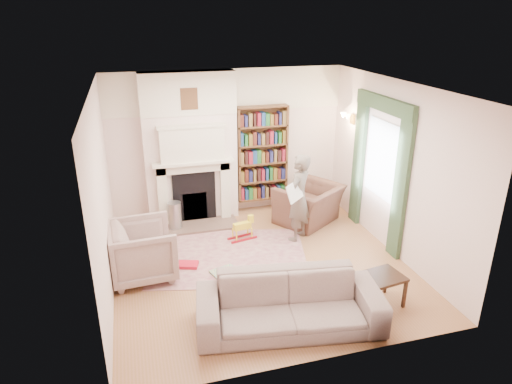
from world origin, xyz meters
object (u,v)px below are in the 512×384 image
object	(u,v)px
armchair_left	(143,251)
man_reading	(298,198)
coffee_table	(376,291)
rocking_horse	(242,228)
armchair_reading	(309,204)
bookcase	(262,154)
sofa	(290,303)
paraffin_heater	(175,216)

from	to	relation	value
armchair_left	man_reading	bearing A→B (deg)	-82.32
coffee_table	armchair_left	bearing A→B (deg)	142.69
armchair_left	rocking_horse	size ratio (longest dim) A/B	1.92
armchair_reading	bookcase	bearing A→B (deg)	-84.63
man_reading	rocking_horse	size ratio (longest dim) A/B	3.15
bookcase	sofa	xyz separation A→B (m)	(-0.72, -3.69, -0.83)
rocking_horse	bookcase	bearing A→B (deg)	47.40
sofa	coffee_table	bearing A→B (deg)	13.29
rocking_horse	armchair_left	bearing A→B (deg)	-168.27
armchair_left	man_reading	distance (m)	2.74
bookcase	paraffin_heater	distance (m)	2.09
armchair_reading	rocking_horse	xyz separation A→B (m)	(-1.40, -0.37, -0.15)
coffee_table	armchair_reading	bearing A→B (deg)	78.77
bookcase	coffee_table	distance (m)	3.76
bookcase	man_reading	distance (m)	1.51
armchair_reading	coffee_table	bearing A→B (deg)	54.13
sofa	paraffin_heater	distance (m)	3.36
sofa	man_reading	size ratio (longest dim) A/B	1.49
sofa	bookcase	bearing A→B (deg)	87.87
rocking_horse	man_reading	bearing A→B (deg)	-25.44
bookcase	paraffin_heater	world-z (taller)	bookcase
sofa	man_reading	world-z (taller)	man_reading
sofa	rocking_horse	world-z (taller)	sofa
paraffin_heater	sofa	bearing A→B (deg)	-71.08
armchair_left	paraffin_heater	world-z (taller)	armchair_left
man_reading	paraffin_heater	size ratio (longest dim) A/B	2.84
armchair_reading	paraffin_heater	world-z (taller)	armchair_reading
coffee_table	paraffin_heater	bearing A→B (deg)	118.76
bookcase	paraffin_heater	xyz separation A→B (m)	(-1.81, -0.51, -0.90)
armchair_left	bookcase	bearing A→B (deg)	-54.60
sofa	coffee_table	xyz separation A→B (m)	(1.29, 0.10, -0.12)
bookcase	sofa	size ratio (longest dim) A/B	0.79
man_reading	rocking_horse	bearing A→B (deg)	-56.04
armchair_reading	paraffin_heater	size ratio (longest dim) A/B	2.03
armchair_reading	armchair_left	size ratio (longest dim) A/B	1.17
man_reading	coffee_table	xyz separation A→B (m)	(0.34, -2.15, -0.56)
coffee_table	rocking_horse	bearing A→B (deg)	109.49
man_reading	armchair_reading	bearing A→B (deg)	-169.46
paraffin_heater	rocking_horse	distance (m)	1.30
man_reading	sofa	bearing A→B (deg)	24.50
armchair_left	sofa	distance (m)	2.43
sofa	rocking_horse	size ratio (longest dim) A/B	4.70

